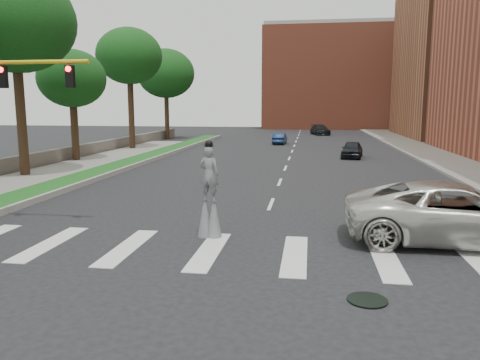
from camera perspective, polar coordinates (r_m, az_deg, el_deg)
ground_plane at (r=13.10m, az=0.84°, el=-10.26°), size 160.00×160.00×0.00m
grass_median at (r=35.07m, az=-13.57°, el=1.99°), size 2.00×60.00×0.25m
median_curb at (r=34.69m, az=-11.96°, el=2.00°), size 0.20×60.00×0.28m
sidewalk_left at (r=27.81m, az=-27.11°, el=-0.66°), size 4.00×60.00×0.18m
sidewalk_right at (r=39.02m, az=24.63°, el=2.07°), size 5.00×90.00×0.18m
stone_wall at (r=39.17m, az=-19.98°, el=3.05°), size 0.50×56.00×1.10m
manhole at (r=11.20m, az=15.25°, el=-13.94°), size 0.90×0.90×0.04m
building_far at (r=69.53m, az=26.22°, el=12.92°), size 16.00×22.00×20.00m
building_backdrop at (r=90.46m, az=11.52°, el=11.94°), size 26.00×14.00×18.00m
stilt_performer at (r=15.41m, az=-3.75°, el=-2.21°), size 0.83×0.59×3.22m
suv_crossing at (r=16.29m, az=25.00°, el=-3.71°), size 7.07×3.47×1.93m
car_near at (r=39.91m, az=13.50°, el=3.65°), size 2.20×4.22×1.37m
car_mid at (r=52.51m, az=4.87°, el=5.05°), size 1.48×3.73×1.21m
car_far at (r=69.36m, az=9.74°, el=6.05°), size 3.21×5.34×1.45m
tree_2 at (r=31.21m, az=-25.84°, el=17.00°), size 6.96×6.96×12.08m
tree_3 at (r=37.84m, az=-19.81°, el=11.50°), size 5.05×5.05×8.44m
tree_4 at (r=46.82m, az=-13.36°, el=14.43°), size 6.21×6.21×11.54m
tree_5 at (r=60.48m, az=-9.03°, el=12.68°), size 7.14×7.14×11.23m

